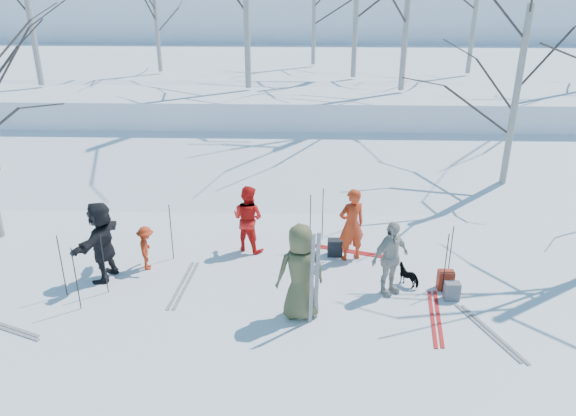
{
  "coord_description": "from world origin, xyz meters",
  "views": [
    {
      "loc": [
        0.36,
        -9.75,
        6.16
      ],
      "look_at": [
        0.0,
        1.5,
        1.3
      ],
      "focal_mm": 35.0,
      "sensor_mm": 36.0,
      "label": 1
    }
  ],
  "objects_px": {
    "backpack_red": "(445,280)",
    "skier_grey_west": "(102,241)",
    "backpack_dark": "(335,248)",
    "backpack_grey": "(452,291)",
    "skier_red_seated": "(146,248)",
    "skier_red_north": "(352,225)",
    "skier_cream_east": "(390,258)",
    "dog": "(409,275)",
    "skier_olive_center": "(301,272)",
    "skier_redor_behind": "(248,218)"
  },
  "relations": [
    {
      "from": "skier_redor_behind",
      "to": "backpack_red",
      "type": "relative_size",
      "value": 3.8
    },
    {
      "from": "skier_cream_east",
      "to": "backpack_grey",
      "type": "xyz_separation_m",
      "value": [
        1.24,
        -0.22,
        -0.6
      ]
    },
    {
      "from": "skier_red_north",
      "to": "skier_red_seated",
      "type": "height_order",
      "value": "skier_red_north"
    },
    {
      "from": "skier_cream_east",
      "to": "backpack_red",
      "type": "bearing_deg",
      "value": -27.44
    },
    {
      "from": "skier_redor_behind",
      "to": "skier_olive_center",
      "type": "bearing_deg",
      "value": 142.06
    },
    {
      "from": "dog",
      "to": "backpack_dark",
      "type": "distance_m",
      "value": 1.95
    },
    {
      "from": "skier_olive_center",
      "to": "backpack_red",
      "type": "distance_m",
      "value": 3.24
    },
    {
      "from": "dog",
      "to": "backpack_grey",
      "type": "height_order",
      "value": "dog"
    },
    {
      "from": "skier_red_north",
      "to": "skier_red_seated",
      "type": "xyz_separation_m",
      "value": [
        -4.5,
        -0.59,
        -0.35
      ]
    },
    {
      "from": "skier_grey_west",
      "to": "skier_cream_east",
      "type": "bearing_deg",
      "value": 97.43
    },
    {
      "from": "backpack_dark",
      "to": "dog",
      "type": "bearing_deg",
      "value": -40.27
    },
    {
      "from": "skier_red_seated",
      "to": "skier_cream_east",
      "type": "relative_size",
      "value": 0.63
    },
    {
      "from": "skier_red_north",
      "to": "backpack_grey",
      "type": "relative_size",
      "value": 4.5
    },
    {
      "from": "skier_grey_west",
      "to": "dog",
      "type": "bearing_deg",
      "value": 100.56
    },
    {
      "from": "skier_redor_behind",
      "to": "backpack_red",
      "type": "bearing_deg",
      "value": -174.15
    },
    {
      "from": "skier_olive_center",
      "to": "backpack_dark",
      "type": "relative_size",
      "value": 4.72
    },
    {
      "from": "skier_red_seated",
      "to": "backpack_grey",
      "type": "relative_size",
      "value": 2.64
    },
    {
      "from": "skier_grey_west",
      "to": "skier_red_north",
      "type": "bearing_deg",
      "value": 112.29
    },
    {
      "from": "skier_redor_behind",
      "to": "skier_cream_east",
      "type": "distance_m",
      "value": 3.54
    },
    {
      "from": "skier_olive_center",
      "to": "skier_red_north",
      "type": "bearing_deg",
      "value": -131.17
    },
    {
      "from": "skier_cream_east",
      "to": "backpack_grey",
      "type": "relative_size",
      "value": 4.17
    },
    {
      "from": "dog",
      "to": "backpack_grey",
      "type": "xyz_separation_m",
      "value": [
        0.77,
        -0.54,
        -0.04
      ]
    },
    {
      "from": "skier_red_seated",
      "to": "skier_grey_west",
      "type": "bearing_deg",
      "value": 106.51
    },
    {
      "from": "skier_grey_west",
      "to": "backpack_grey",
      "type": "relative_size",
      "value": 4.62
    },
    {
      "from": "skier_olive_center",
      "to": "skier_red_seated",
      "type": "relative_size",
      "value": 1.88
    },
    {
      "from": "skier_red_north",
      "to": "skier_grey_west",
      "type": "bearing_deg",
      "value": -10.88
    },
    {
      "from": "skier_red_seated",
      "to": "backpack_grey",
      "type": "distance_m",
      "value": 6.51
    },
    {
      "from": "skier_red_north",
      "to": "skier_redor_behind",
      "type": "distance_m",
      "value": 2.4
    },
    {
      "from": "skier_grey_west",
      "to": "backpack_red",
      "type": "xyz_separation_m",
      "value": [
        7.16,
        -0.24,
        -0.67
      ]
    },
    {
      "from": "skier_grey_west",
      "to": "dog",
      "type": "relative_size",
      "value": 3.29
    },
    {
      "from": "skier_redor_behind",
      "to": "backpack_dark",
      "type": "bearing_deg",
      "value": -159.69
    },
    {
      "from": "skier_olive_center",
      "to": "skier_red_north",
      "type": "height_order",
      "value": "skier_olive_center"
    },
    {
      "from": "skier_red_seated",
      "to": "backpack_grey",
      "type": "xyz_separation_m",
      "value": [
        6.42,
        -1.06,
        -0.31
      ]
    },
    {
      "from": "backpack_dark",
      "to": "backpack_red",
      "type": "bearing_deg",
      "value": -32.47
    },
    {
      "from": "skier_olive_center",
      "to": "skier_redor_behind",
      "type": "distance_m",
      "value": 2.97
    },
    {
      "from": "skier_redor_behind",
      "to": "backpack_grey",
      "type": "distance_m",
      "value": 4.78
    },
    {
      "from": "skier_red_seated",
      "to": "backpack_dark",
      "type": "height_order",
      "value": "skier_red_seated"
    },
    {
      "from": "skier_red_north",
      "to": "backpack_dark",
      "type": "xyz_separation_m",
      "value": [
        -0.34,
        0.15,
        -0.65
      ]
    },
    {
      "from": "backpack_grey",
      "to": "skier_olive_center",
      "type": "bearing_deg",
      "value": -167.89
    },
    {
      "from": "skier_grey_west",
      "to": "backpack_grey",
      "type": "distance_m",
      "value": 7.27
    },
    {
      "from": "skier_olive_center",
      "to": "skier_redor_behind",
      "type": "xyz_separation_m",
      "value": [
        -1.25,
        2.69,
        -0.15
      ]
    },
    {
      "from": "skier_red_north",
      "to": "backpack_red",
      "type": "relative_size",
      "value": 4.07
    },
    {
      "from": "skier_redor_behind",
      "to": "dog",
      "type": "distance_m",
      "value": 3.86
    },
    {
      "from": "skier_red_seated",
      "to": "backpack_dark",
      "type": "distance_m",
      "value": 4.24
    },
    {
      "from": "backpack_grey",
      "to": "skier_cream_east",
      "type": "bearing_deg",
      "value": 169.93
    },
    {
      "from": "backpack_red",
      "to": "skier_grey_west",
      "type": "bearing_deg",
      "value": 178.11
    },
    {
      "from": "backpack_dark",
      "to": "skier_cream_east",
      "type": "bearing_deg",
      "value": -57.32
    },
    {
      "from": "skier_olive_center",
      "to": "skier_red_north",
      "type": "distance_m",
      "value": 2.56
    },
    {
      "from": "skier_olive_center",
      "to": "skier_cream_east",
      "type": "distance_m",
      "value": 1.99
    },
    {
      "from": "backpack_grey",
      "to": "backpack_dark",
      "type": "distance_m",
      "value": 2.89
    }
  ]
}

